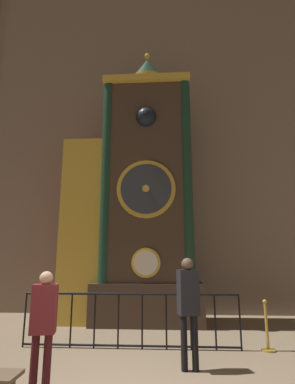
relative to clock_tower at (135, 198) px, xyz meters
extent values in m
cube|color=#7A6656|center=(0.32, 1.43, 4.04)|extent=(24.00, 0.30, 15.21)
cube|color=#423328|center=(0.39, 0.03, -3.01)|extent=(3.08, 1.61, 1.11)
cube|color=#423328|center=(0.39, 0.03, 0.62)|extent=(2.47, 1.40, 6.15)
cube|color=gold|center=(0.39, -0.08, 3.60)|extent=(2.66, 1.54, 0.20)
cylinder|color=gold|center=(0.39, -0.70, -1.90)|extent=(0.79, 0.05, 0.79)
cylinder|color=silver|center=(0.39, -0.73, -1.90)|extent=(0.65, 0.03, 0.65)
cylinder|color=gold|center=(0.39, -0.70, 0.13)|extent=(1.67, 0.07, 1.67)
cylinder|color=#2D333D|center=(0.39, -0.75, 0.13)|extent=(1.44, 0.04, 1.44)
cylinder|color=gold|center=(0.39, -0.77, 0.13)|extent=(0.20, 0.03, 0.20)
cube|color=black|center=(0.39, -0.18, 2.35)|extent=(0.78, 0.42, 0.78)
sphere|color=black|center=(0.39, -0.62, 2.35)|extent=(0.63, 0.63, 0.63)
cylinder|color=#193828|center=(-0.78, -0.58, 0.62)|extent=(0.31, 0.31, 6.15)
cylinder|color=#193828|center=(1.56, -0.58, 0.62)|extent=(0.31, 0.31, 6.15)
cylinder|color=gold|center=(0.39, 0.03, 3.85)|extent=(1.15, 1.15, 0.30)
cone|color=#1C3D2C|center=(0.39, 0.03, 4.40)|extent=(1.09, 1.09, 0.80)
sphere|color=gold|center=(0.39, 0.03, 4.92)|extent=(0.20, 0.20, 0.20)
cube|color=maroon|center=(-1.50, 0.08, -0.91)|extent=(1.20, 1.19, 5.31)
cube|color=gold|center=(-1.50, -0.53, -0.91)|extent=(1.26, 0.06, 5.31)
cylinder|color=black|center=(-2.06, -2.41, -3.02)|extent=(0.04, 0.04, 1.08)
cylinder|color=black|center=(-1.56, -2.41, -3.02)|extent=(0.04, 0.04, 1.08)
cylinder|color=black|center=(-1.07, -2.41, -3.02)|extent=(0.04, 0.04, 1.08)
cylinder|color=black|center=(-0.57, -2.41, -3.02)|extent=(0.04, 0.04, 1.08)
cylinder|color=black|center=(-0.08, -2.41, -3.02)|extent=(0.04, 0.04, 1.08)
cylinder|color=black|center=(0.42, -2.41, -3.02)|extent=(0.04, 0.04, 1.08)
cylinder|color=black|center=(0.91, -2.41, -3.02)|extent=(0.04, 0.04, 1.08)
cylinder|color=black|center=(1.41, -2.41, -3.02)|extent=(0.04, 0.04, 1.08)
cylinder|color=black|center=(1.90, -2.41, -3.02)|extent=(0.04, 0.04, 1.08)
cylinder|color=black|center=(2.40, -2.41, -3.02)|extent=(0.04, 0.04, 1.08)
cylinder|color=black|center=(0.17, -2.41, -2.50)|extent=(4.45, 0.05, 0.05)
cylinder|color=black|center=(0.17, -2.41, -3.50)|extent=(4.45, 0.04, 0.04)
cylinder|color=#461518|center=(-0.92, -4.52, -3.18)|extent=(0.11, 0.11, 0.77)
cylinder|color=#461518|center=(-0.74, -4.52, -3.18)|extent=(0.11, 0.11, 0.77)
cube|color=maroon|center=(-0.83, -4.52, -2.46)|extent=(0.38, 0.28, 0.67)
sphere|color=tan|center=(-0.83, -4.52, -2.04)|extent=(0.19, 0.19, 0.19)
cylinder|color=black|center=(1.20, -3.54, -3.13)|extent=(0.11, 0.11, 0.86)
cylinder|color=black|center=(1.38, -3.54, -3.13)|extent=(0.11, 0.11, 0.86)
cube|color=black|center=(1.29, -3.54, -2.33)|extent=(0.39, 0.31, 0.74)
sphere|color=brown|center=(1.29, -3.54, -1.86)|extent=(0.21, 0.21, 0.21)
cylinder|color=#B28E33|center=(2.93, -2.38, -3.55)|extent=(0.28, 0.28, 0.04)
cylinder|color=#B28E33|center=(2.93, -2.38, -3.12)|extent=(0.06, 0.06, 0.89)
sphere|color=#B28E33|center=(2.93, -2.38, -2.64)|extent=(0.09, 0.09, 0.09)
camera|label=1|loc=(0.90, -8.94, -1.72)|focal=28.00mm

